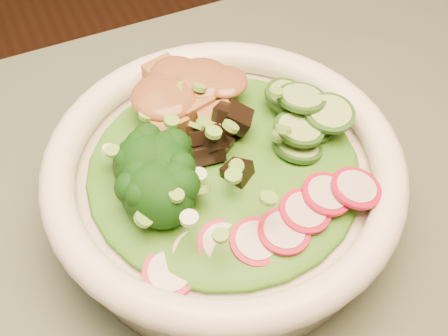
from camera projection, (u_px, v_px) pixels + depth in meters
name	position (u px, v px, depth m)	size (l,w,h in m)	color
salad_bowl	(224.00, 184.00, 0.50)	(0.28, 0.28, 0.08)	white
lettuce_bed	(224.00, 167.00, 0.49)	(0.22, 0.22, 0.03)	#256114
broccoli_florets	(148.00, 192.00, 0.45)	(0.08, 0.07, 0.05)	black
radish_slices	(280.00, 226.00, 0.45)	(0.12, 0.04, 0.02)	#AB0D31
cucumber_slices	(298.00, 123.00, 0.50)	(0.07, 0.07, 0.04)	#A3C96F
mushroom_heap	(215.00, 144.00, 0.48)	(0.07, 0.07, 0.04)	black
tofu_cubes	(183.00, 103.00, 0.51)	(0.09, 0.06, 0.04)	brown
peanut_sauce	(182.00, 91.00, 0.50)	(0.07, 0.06, 0.02)	brown
scallion_garnish	(224.00, 146.00, 0.47)	(0.20, 0.20, 0.03)	#65A239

